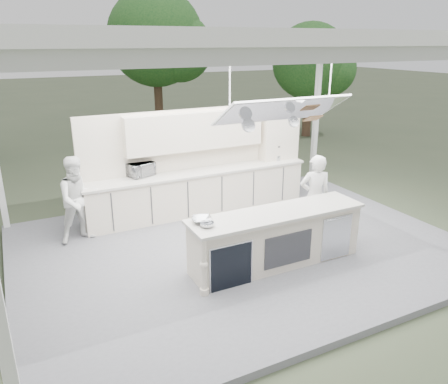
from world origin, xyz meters
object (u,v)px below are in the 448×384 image
demo_island (276,238)px  sous_chef (79,199)px  back_counter (199,191)px  head_chef (315,196)px

demo_island → sous_chef: 3.73m
back_counter → sous_chef: bearing=-172.3°
sous_chef → head_chef: bearing=-34.2°
sous_chef → back_counter: bearing=-2.2°
demo_island → back_counter: same height
back_counter → head_chef: bearing=-56.2°
head_chef → sous_chef: sous_chef is taller
demo_island → head_chef: bearing=26.2°
demo_island → back_counter: bearing=93.6°
back_counter → demo_island: bearing=-86.4°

